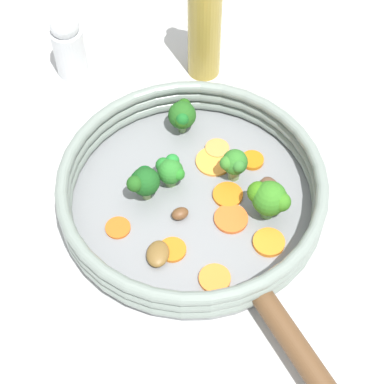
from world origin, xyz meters
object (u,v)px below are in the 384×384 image
Objects in this scene: carrot_slice_2 at (228,195)px; carrot_slice_5 at (231,219)px; salt_shaker at (68,44)px; carrot_slice_4 at (269,242)px; broccoli_floret_2 at (269,198)px; carrot_slice_7 at (215,279)px; mushroom_piece_0 at (180,214)px; broccoli_floret_0 at (170,170)px; broccoli_floret_4 at (234,163)px; carrot_slice_1 at (252,160)px; carrot_slice_3 at (118,228)px; broccoli_floret_1 at (143,182)px; carrot_slice_6 at (214,161)px; broccoli_floret_3 at (182,115)px; mushroom_piece_1 at (269,187)px; mushroom_piece_2 at (158,254)px; oil_bottle at (205,22)px; carrot_slice_8 at (217,149)px; skillet at (192,203)px; carrot_slice_0 at (172,250)px.

carrot_slice_5 is (0.01, -0.03, -0.00)m from carrot_slice_2.
carrot_slice_5 is 0.38× the size of salt_shaker.
broccoli_floret_2 is at bearing 94.11° from carrot_slice_4.
mushroom_piece_0 is at bearing 119.17° from carrot_slice_7.
broccoli_floret_4 is (0.07, 0.01, 0.00)m from broccoli_floret_0.
carrot_slice_1 is 0.72× the size of broccoli_floret_0.
carrot_slice_3 is 1.43× the size of mushroom_piece_0.
carrot_slice_5 is 0.11m from broccoli_floret_1.
carrot_slice_3 is 0.15m from carrot_slice_6.
broccoli_floret_1 reaches higher than broccoli_floret_4.
broccoli_floret_3 reaches higher than mushroom_piece_0.
mushroom_piece_1 is at bearing -19.36° from broccoli_floret_4.
broccoli_floret_1 is 0.90× the size of broccoli_floret_2.
mushroom_piece_1 is at bearing 84.75° from broccoli_floret_2.
carrot_slice_5 is at bearing -90.28° from broccoli_floret_4.
mushroom_piece_1 is (0.00, 0.07, 0.00)m from carrot_slice_4.
salt_shaker is (-0.15, 0.30, 0.03)m from mushroom_piece_2.
broccoli_floret_1 reaches higher than mushroom_piece_1.
mushroom_piece_0 is 0.11m from mushroom_piece_1.
mushroom_piece_0 is (0.04, -0.02, -0.03)m from broccoli_floret_1.
mushroom_piece_0 is at bearing -112.89° from carrot_slice_6.
oil_bottle reaches higher than broccoli_floret_2.
broccoli_floret_1 reaches higher than carrot_slice_8.
broccoli_floret_1 is at bearing -171.62° from mushroom_piece_1.
mushroom_piece_1 is at bearing 13.61° from carrot_slice_2.
broccoli_floret_0 is at bearing 41.93° from broccoli_floret_1.
mushroom_piece_1 is 0.14× the size of oil_bottle.
skillet is 0.29m from salt_shaker.
mushroom_piece_1 is at bearing -1.92° from broccoli_floret_0.
carrot_slice_4 is 0.81× the size of carrot_slice_6.
carrot_slice_7 is at bearing -115.39° from mushroom_piece_1.
salt_shaker is at bearing 139.24° from broccoli_floret_2.
carrot_slice_2 is 0.17× the size of oil_bottle.
carrot_slice_4 and carrot_slice_7 have the same top height.
carrot_slice_6 is (-0.05, -0.00, -0.00)m from carrot_slice_1.
broccoli_floret_4 is 0.09m from mushroom_piece_0.
carrot_slice_5 and carrot_slice_8 have the same top height.
salt_shaker reaches higher than carrot_slice_3.
mushroom_piece_2 is (-0.08, -0.12, -0.02)m from broccoli_floret_4.
skillet is 0.07m from broccoli_floret_1.
carrot_slice_0 is 0.34m from salt_shaker.
broccoli_floret_2 is at bearing -48.34° from broccoli_floret_3.
carrot_slice_3 is 0.07m from mushroom_piece_0.
broccoli_floret_4 reaches higher than broccoli_floret_0.
carrot_slice_7 is (0.03, -0.10, 0.01)m from skillet.
broccoli_floret_2 is 1.17× the size of broccoli_floret_4.
mushroom_piece_0 is at bearing -134.62° from broccoli_floret_4.
mushroom_piece_2 is (-0.10, -0.14, 0.00)m from carrot_slice_1.
carrot_slice_8 is (-0.02, 0.07, 0.00)m from carrot_slice_2.
salt_shaker is at bearing 129.95° from skillet.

